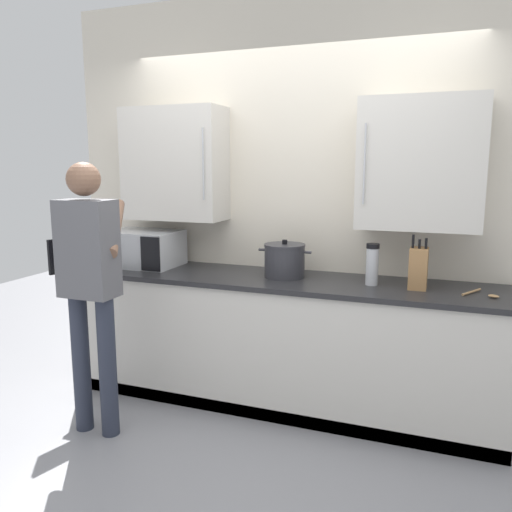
{
  "coord_description": "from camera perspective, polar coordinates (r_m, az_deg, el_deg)",
  "views": [
    {
      "loc": [
        1.07,
        -2.41,
        1.68
      ],
      "look_at": [
        -0.15,
        0.84,
        1.06
      ],
      "focal_mm": 36.07,
      "sensor_mm": 36.0,
      "label": 1
    }
  ],
  "objects": [
    {
      "name": "knife_block",
      "position": [
        3.37,
        17.56,
        -1.28
      ],
      "size": [
        0.11,
        0.15,
        0.34
      ],
      "color": "#A37547",
      "rests_on": "counter_unit"
    },
    {
      "name": "counter_unit",
      "position": [
        3.68,
        2.49,
        -9.39
      ],
      "size": [
        3.02,
        0.67,
        0.91
      ],
      "color": "beige",
      "rests_on": "ground_plane"
    },
    {
      "name": "thermos_flask",
      "position": [
        3.39,
        12.76,
        -0.89
      ],
      "size": [
        0.08,
        0.08,
        0.27
      ],
      "color": "#B7BABF",
      "rests_on": "counter_unit"
    },
    {
      "name": "microwave_oven",
      "position": [
        4.05,
        -12.88,
        0.85
      ],
      "size": [
        0.67,
        0.79,
        0.27
      ],
      "color": "#B7BABF",
      "rests_on": "counter_unit"
    },
    {
      "name": "ground_plane",
      "position": [
        3.13,
        -3.06,
        -22.41
      ],
      "size": [
        9.78,
        9.78,
        0.0
      ],
      "primitive_type": "plane",
      "color": "gray"
    },
    {
      "name": "wooden_spoon",
      "position": [
        3.35,
        23.86,
        -3.88
      ],
      "size": [
        0.21,
        0.2,
        0.02
      ],
      "color": "tan",
      "rests_on": "counter_unit"
    },
    {
      "name": "stock_pot",
      "position": [
        3.55,
        3.19,
        -0.5
      ],
      "size": [
        0.38,
        0.28,
        0.26
      ],
      "color": "#2D2D33",
      "rests_on": "counter_unit"
    },
    {
      "name": "back_wall_tiled",
      "position": [
        3.77,
        4.12,
        7.52
      ],
      "size": [
        3.59,
        0.44,
        2.89
      ],
      "color": "beige",
      "rests_on": "ground_plane"
    },
    {
      "name": "person_figure",
      "position": [
        3.29,
        -17.99,
        -2.04
      ],
      "size": [
        0.44,
        0.6,
        1.7
      ],
      "color": "#282D3D",
      "rests_on": "ground_plane"
    }
  ]
}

